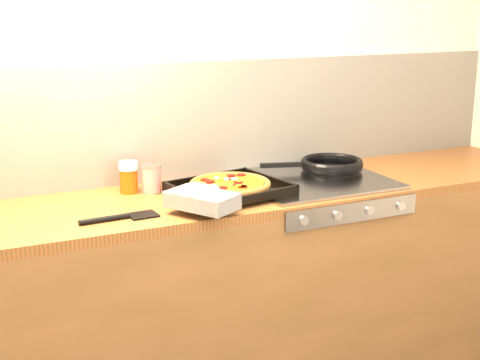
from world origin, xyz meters
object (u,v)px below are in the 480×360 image
pizza_on_tray (221,189)px  tomato_can (151,179)px  juice_glass (129,177)px  frying_pan (330,166)px

pizza_on_tray → tomato_can: (-0.21, 0.22, 0.01)m
juice_glass → tomato_can: bearing=-23.4°
pizza_on_tray → juice_glass: size_ratio=4.36×
pizza_on_tray → juice_glass: bearing=139.0°
frying_pan → juice_glass: 0.90m
tomato_can → pizza_on_tray: bearing=-46.2°
tomato_can → frying_pan: bearing=-3.9°
pizza_on_tray → tomato_can: 0.30m
pizza_on_tray → juice_glass: juice_glass is taller
pizza_on_tray → tomato_can: tomato_can is taller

